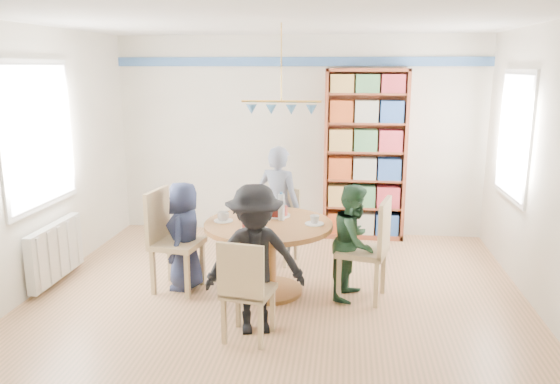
% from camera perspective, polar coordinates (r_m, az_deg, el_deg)
% --- Properties ---
extents(ground, '(5.00, 5.00, 0.00)m').
position_cam_1_polar(ground, '(5.47, -0.52, -11.73)').
color(ground, tan).
extents(room_shell, '(5.00, 5.00, 5.00)m').
position_cam_1_polar(room_shell, '(5.90, -1.98, 6.76)').
color(room_shell, white).
rests_on(room_shell, ground).
extents(radiator, '(0.12, 1.00, 0.60)m').
position_cam_1_polar(radiator, '(6.36, -22.39, -5.76)').
color(radiator, silver).
rests_on(radiator, ground).
extents(dining_table, '(1.30, 1.30, 0.75)m').
position_cam_1_polar(dining_table, '(5.57, -1.20, -5.13)').
color(dining_table, olive).
rests_on(dining_table, ground).
extents(chair_left, '(0.54, 0.54, 1.06)m').
position_cam_1_polar(chair_left, '(5.76, -11.52, -4.47)').
color(chair_left, tan).
rests_on(chair_left, ground).
extents(chair_right, '(0.55, 0.55, 1.04)m').
position_cam_1_polar(chair_right, '(5.48, 9.54, -5.47)').
color(chair_right, tan).
rests_on(chair_right, ground).
extents(chair_far, '(0.49, 0.49, 0.87)m').
position_cam_1_polar(chair_far, '(6.52, 0.14, -3.10)').
color(chair_far, tan).
rests_on(chair_far, ground).
extents(chair_near, '(0.46, 0.46, 0.91)m').
position_cam_1_polar(chair_near, '(4.61, -3.65, -9.86)').
color(chair_near, tan).
rests_on(chair_near, ground).
extents(person_left, '(0.37, 0.56, 1.14)m').
position_cam_1_polar(person_left, '(5.77, -9.93, -4.53)').
color(person_left, '#1A213A').
rests_on(person_left, ground).
extents(person_right, '(0.59, 0.67, 1.17)m').
position_cam_1_polar(person_right, '(5.51, 7.75, -5.17)').
color(person_right, '#1A3521').
rests_on(person_right, ground).
extents(person_far, '(0.59, 0.47, 1.41)m').
position_cam_1_polar(person_far, '(6.37, -0.16, -1.40)').
color(person_far, gray).
rests_on(person_far, ground).
extents(person_near, '(0.95, 0.68, 1.33)m').
position_cam_1_polar(person_near, '(4.73, -2.63, -7.09)').
color(person_near, black).
rests_on(person_near, ground).
extents(bookshelf, '(1.08, 0.32, 2.27)m').
position_cam_1_polar(bookshelf, '(7.37, 8.86, 3.67)').
color(bookshelf, brown).
rests_on(bookshelf, ground).
extents(tableware, '(1.12, 1.12, 0.30)m').
position_cam_1_polar(tableware, '(5.52, -1.43, -2.49)').
color(tableware, white).
rests_on(tableware, dining_table).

